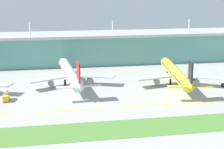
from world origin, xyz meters
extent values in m
plane|color=#A8A59E|center=(0.00, 0.00, 0.00)|extent=(600.00, 600.00, 0.00)
cube|color=#5B9E93|center=(0.00, 100.81, 9.79)|extent=(280.00, 28.00, 19.57)
cube|color=#B2B2B7|center=(0.00, 100.81, 20.47)|extent=(288.00, 34.00, 1.80)
cylinder|color=silver|center=(-56.00, 95.21, 25.87)|extent=(0.90, 0.90, 9.00)
cylinder|color=silver|center=(0.00, 95.21, 25.87)|extent=(0.90, 0.90, 9.00)
cylinder|color=silver|center=(56.00, 95.21, 25.87)|extent=(0.90, 0.90, 9.00)
cylinder|color=white|center=(-33.41, 44.41, 6.50)|extent=(9.81, 59.03, 5.80)
cone|color=white|center=(-35.56, 75.72, 6.50)|extent=(5.77, 4.37, 5.51)
cone|color=white|center=(-31.20, 12.10, 7.70)|extent=(5.37, 6.95, 5.72)
cube|color=red|center=(-31.26, 13.09, 14.15)|extent=(1.14, 6.43, 9.50)
cube|color=white|center=(-36.72, 12.22, 7.50)|extent=(10.20, 3.88, 0.36)
cube|color=white|center=(-25.74, 12.97, 7.50)|extent=(10.20, 3.88, 0.36)
cube|color=#B7BABF|center=(-45.08, 39.17, 5.20)|extent=(24.56, 16.61, 0.70)
cylinder|color=gray|center=(-43.98, 40.69, 2.40)|extent=(3.50, 4.71, 3.20)
cube|color=#B7BABF|center=(-21.14, 40.81, 5.20)|extent=(24.93, 13.91, 0.70)
cylinder|color=gray|center=(-22.43, 42.17, 2.40)|extent=(3.50, 4.71, 3.20)
cylinder|color=black|center=(-34.92, 66.39, 1.80)|extent=(0.70, 0.70, 3.60)
cylinder|color=black|center=(-36.40, 41.19, 1.80)|extent=(1.10, 1.10, 3.60)
cylinder|color=black|center=(-30.01, 41.63, 1.80)|extent=(1.10, 1.10, 3.60)
cube|color=red|center=(-33.41, 44.41, 6.90)|extent=(9.44, 53.17, 0.60)
cylinder|color=yellow|center=(24.29, 35.00, 6.50)|extent=(13.97, 59.06, 5.80)
cone|color=yellow|center=(28.68, 66.10, 6.50)|extent=(6.02, 4.73, 5.51)
cone|color=yellow|center=(19.75, 2.91, 7.70)|extent=(5.81, 7.25, 5.72)
cube|color=black|center=(19.89, 3.90, 14.15)|extent=(1.59, 6.43, 9.50)
cube|color=yellow|center=(14.38, 4.17, 7.50)|extent=(10.35, 4.57, 0.36)
cube|color=yellow|center=(25.27, 2.63, 7.50)|extent=(10.35, 4.57, 0.36)
cube|color=#B7BABF|center=(11.79, 32.30, 5.20)|extent=(24.93, 12.39, 0.70)
cylinder|color=gray|center=(13.18, 33.56, 2.40)|extent=(3.80, 4.90, 3.20)
cube|color=#B7BABF|center=(35.55, 28.94, 5.20)|extent=(24.18, 17.90, 0.70)
cylinder|color=gray|center=(34.57, 30.54, 2.40)|extent=(3.80, 4.90, 3.20)
cylinder|color=black|center=(27.37, 56.84, 1.80)|extent=(0.70, 0.70, 3.60)
cylinder|color=black|center=(20.70, 32.48, 1.80)|extent=(1.10, 1.10, 3.60)
cylinder|color=black|center=(27.04, 31.58, 1.80)|extent=(1.10, 1.10, 3.60)
cube|color=black|center=(24.29, 35.00, 6.90)|extent=(13.19, 53.24, 0.60)
cube|color=yellow|center=(-37.00, 0.96, 0.02)|extent=(28.00, 0.70, 0.04)
cube|color=yellow|center=(-3.00, 0.96, 0.02)|extent=(28.00, 0.70, 0.04)
cube|color=yellow|center=(31.00, 0.96, 0.02)|extent=(28.00, 0.70, 0.04)
cube|color=#518438|center=(0.00, -23.67, 0.05)|extent=(300.00, 18.00, 0.10)
cylinder|color=black|center=(47.43, 25.05, 0.45)|extent=(0.36, 0.91, 0.90)
cube|color=gold|center=(-65.24, 20.19, 1.75)|extent=(2.81, 7.27, 2.60)
cylinder|color=silver|center=(-65.26, 20.99, 3.95)|extent=(2.11, 4.06, 2.00)
cylinder|color=black|center=(-64.00, 17.70, 0.45)|extent=(0.38, 0.91, 0.90)
cylinder|color=black|center=(-66.34, 17.63, 0.45)|extent=(0.38, 0.91, 0.90)
cylinder|color=black|center=(-64.14, 22.74, 0.45)|extent=(0.38, 0.91, 0.90)
cylinder|color=black|center=(-66.48, 22.67, 0.45)|extent=(0.38, 0.91, 0.90)
camera|label=1|loc=(-44.53, -146.32, 51.75)|focal=56.73mm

